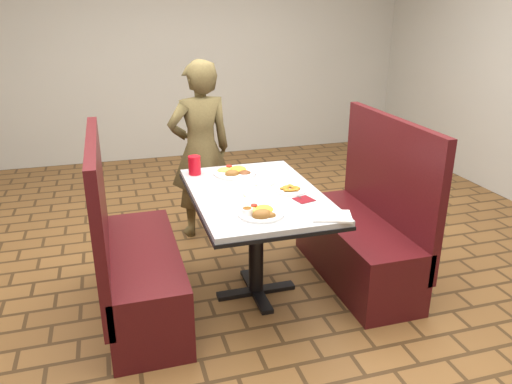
% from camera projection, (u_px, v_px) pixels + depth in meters
% --- Properties ---
extents(dining_table, '(0.81, 1.21, 0.75)m').
position_uv_depth(dining_table, '(256.00, 206.00, 3.24)').
color(dining_table, '#AEB0B3').
rests_on(dining_table, ground).
extents(booth_bench_left, '(0.47, 1.20, 1.17)m').
position_uv_depth(booth_bench_left, '(135.00, 267.00, 3.15)').
color(booth_bench_left, '#491013').
rests_on(booth_bench_left, ground).
extents(booth_bench_right, '(0.47, 1.20, 1.17)m').
position_uv_depth(booth_bench_right, '(363.00, 236.00, 3.57)').
color(booth_bench_right, '#491013').
rests_on(booth_bench_right, ground).
extents(diner_person, '(0.59, 0.44, 1.49)m').
position_uv_depth(diner_person, '(201.00, 151.00, 4.14)').
color(diner_person, brown).
rests_on(diner_person, ground).
extents(near_dinner_plate, '(0.27, 0.27, 0.08)m').
position_uv_depth(near_dinner_plate, '(260.00, 211.00, 2.85)').
color(near_dinner_plate, white).
rests_on(near_dinner_plate, dining_table).
extents(far_dinner_plate, '(0.30, 0.30, 0.08)m').
position_uv_depth(far_dinner_plate, '(235.00, 170.00, 3.54)').
color(far_dinner_plate, white).
rests_on(far_dinner_plate, dining_table).
extents(plantain_plate, '(0.20, 0.20, 0.03)m').
position_uv_depth(plantain_plate, '(290.00, 189.00, 3.22)').
color(plantain_plate, white).
rests_on(plantain_plate, dining_table).
extents(maroon_napkin, '(0.13, 0.13, 0.00)m').
position_uv_depth(maroon_napkin, '(304.00, 200.00, 3.08)').
color(maroon_napkin, '#5E0E14').
rests_on(maroon_napkin, dining_table).
extents(spoon_utensil, '(0.02, 0.12, 0.00)m').
position_uv_depth(spoon_utensil, '(297.00, 195.00, 3.14)').
color(spoon_utensil, silver).
rests_on(spoon_utensil, dining_table).
extents(red_tumbler, '(0.09, 0.09, 0.13)m').
position_uv_depth(red_tumbler, '(195.00, 165.00, 3.52)').
color(red_tumbler, red).
rests_on(red_tumbler, dining_table).
extents(paper_napkin, '(0.26, 0.23, 0.01)m').
position_uv_depth(paper_napkin, '(332.00, 216.00, 2.83)').
color(paper_napkin, silver).
rests_on(paper_napkin, dining_table).
extents(knife_utensil, '(0.01, 0.18, 0.00)m').
position_uv_depth(knife_utensil, '(254.00, 213.00, 2.86)').
color(knife_utensil, silver).
rests_on(knife_utensil, dining_table).
extents(fork_utensil, '(0.01, 0.14, 0.00)m').
position_uv_depth(fork_utensil, '(249.00, 213.00, 2.87)').
color(fork_utensil, silver).
rests_on(fork_utensil, dining_table).
extents(lettuce_shreds, '(0.28, 0.32, 0.00)m').
position_uv_depth(lettuce_shreds, '(259.00, 188.00, 3.27)').
color(lettuce_shreds, '#7DB046').
rests_on(lettuce_shreds, dining_table).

